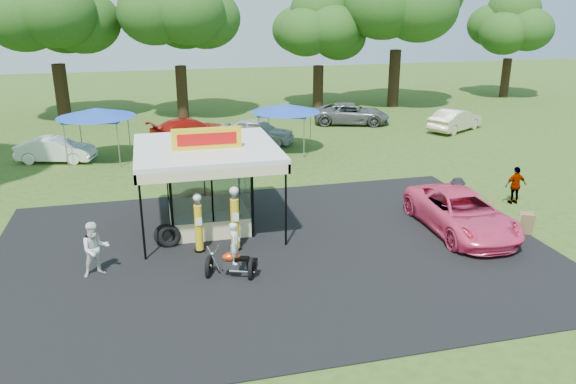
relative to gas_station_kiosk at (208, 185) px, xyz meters
name	(u,v)px	position (x,y,z in m)	size (l,w,h in m)	color
ground	(287,277)	(2.00, -4.99, -1.78)	(120.00, 120.00, 0.00)	#324F18
asphalt_apron	(274,252)	(2.00, -2.99, -1.76)	(20.00, 14.00, 0.04)	black
gas_station_kiosk	(208,185)	(0.00, 0.00, 0.00)	(5.40, 5.40, 4.18)	white
gas_pump_left	(199,224)	(-0.62, -2.29, -0.70)	(0.42, 0.42, 2.25)	black
gas_pump_right	(235,220)	(0.68, -2.46, -0.60)	(0.46, 0.46, 2.46)	black
motorcycle	(233,255)	(0.29, -4.55, -1.00)	(1.77, 1.27, 2.01)	black
spare_tires	(167,236)	(-1.73, -1.52, -1.36)	(1.05, 0.68, 0.87)	black
a_frame_sign	(526,224)	(11.85, -3.85, -1.32)	(0.56, 0.65, 0.92)	#593819
kiosk_car	(204,198)	(0.00, 2.21, -1.30)	(1.13, 2.82, 0.96)	gold
pink_sedan	(461,212)	(9.57, -2.88, -0.98)	(2.66, 5.77, 1.60)	#FE457A
spectator_west	(95,249)	(-4.10, -3.31, -0.84)	(0.92, 0.71, 1.89)	white
spectator_east_a	(456,197)	(10.20, -1.39, -0.92)	(1.11, 0.64, 1.72)	black
spectator_east_b	(516,185)	(13.62, -0.58, -0.92)	(1.01, 0.42, 1.72)	gray
bg_car_a	(56,150)	(-7.30, 11.77, -1.08)	(1.48, 4.25, 1.40)	white
bg_car_b	(190,130)	(0.46, 14.71, -1.02)	(2.15, 5.28, 1.53)	#AD160D
bg_car_c	(257,131)	(4.58, 13.23, -0.99)	(1.87, 4.66, 1.59)	silver
bg_car_d	(351,114)	(12.43, 17.35, -1.02)	(2.54, 5.51, 1.53)	#5C5B5E
bg_car_e	(455,120)	(18.68, 13.43, -1.01)	(1.64, 4.69, 1.55)	beige
tent_west	(96,113)	(-4.90, 11.45, 0.95)	(4.32, 4.32, 3.02)	gray
tent_east	(286,108)	(5.86, 10.96, 0.82)	(4.11, 4.11, 2.87)	gray
oak_far_b	(52,18)	(-8.26, 23.99, 5.65)	(9.76, 9.76, 11.64)	black
oak_far_c	(178,22)	(0.57, 22.73, 5.35)	(9.53, 9.53, 11.23)	black
oak_far_d	(319,32)	(12.02, 24.48, 4.40)	(8.14, 8.14, 9.70)	black
oak_far_e	(399,3)	(18.39, 23.32, 6.63)	(11.07, 11.07, 13.18)	black
oak_far_f	(512,29)	(30.57, 25.30, 4.42)	(8.02, 8.02, 9.66)	black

